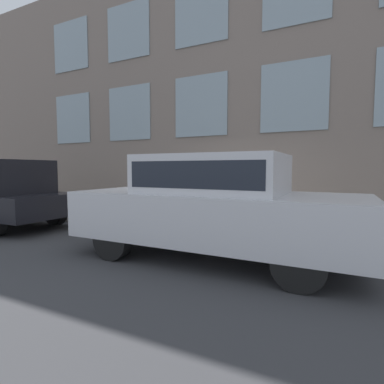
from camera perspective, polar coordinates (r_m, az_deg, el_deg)
ground_plane at (r=6.74m, az=2.92°, el=-8.64°), size 80.00×80.00×0.00m
sidewalk at (r=7.93m, az=6.78°, el=-6.12°), size 2.66×60.00×0.15m
building_facade at (r=9.59m, az=10.20°, el=20.70°), size 0.33×40.00×8.42m
fire_hydrant at (r=7.07m, az=2.82°, el=-3.46°), size 0.35×0.46×0.79m
person at (r=7.61m, az=-2.61°, el=0.31°), size 0.33×0.22×1.38m
parked_car_silver_near at (r=5.04m, az=4.01°, el=-2.06°), size 1.83×4.78×1.75m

